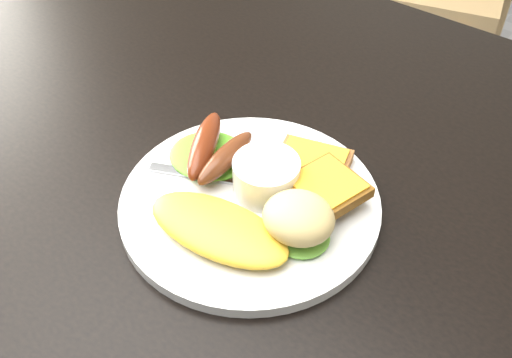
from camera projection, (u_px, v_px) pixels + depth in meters
The scene contains 13 objects.
dining_table at pixel (232, 151), 0.69m from camera, with size 1.20×0.80×0.04m, color black.
person at pixel (394, 37), 1.01m from camera, with size 0.48×0.32×1.32m, color navy.
plate at pixel (250, 203), 0.60m from camera, with size 0.26×0.26×0.01m, color white.
lettuce_left at pixel (209, 155), 0.63m from camera, with size 0.09×0.08×0.01m, color #58A11D.
lettuce_right at pixel (298, 233), 0.56m from camera, with size 0.06×0.06×0.01m, color #579428.
omelette at pixel (218, 229), 0.55m from camera, with size 0.15×0.07×0.02m, color yellow.
sausage_a at pixel (204, 145), 0.62m from camera, with size 0.03×0.11×0.03m, color maroon.
sausage_b at pixel (226, 158), 0.61m from camera, with size 0.02×0.09×0.02m, color #612615.
ramekin at pixel (266, 177), 0.59m from camera, with size 0.07×0.07×0.04m, color white.
toast_a at pixel (310, 169), 0.62m from camera, with size 0.07×0.07×0.01m, color olive.
toast_b at pixel (326, 188), 0.58m from camera, with size 0.07×0.07×0.01m, color brown.
potato_salad at pixel (299, 218), 0.54m from camera, with size 0.07×0.06×0.04m, color beige.
fork at pixel (213, 177), 0.61m from camera, with size 0.14×0.01×0.00m, color #ADAFB7.
Camera 1 is at (0.34, -0.40, 1.19)m, focal length 42.00 mm.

